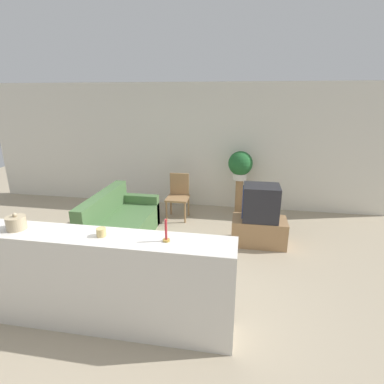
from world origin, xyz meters
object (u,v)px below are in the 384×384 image
television (260,203)px  couch (120,225)px  decorative_bowl (16,223)px  wooden_chair (178,194)px  potted_plant (240,164)px

television → couch: bearing=-172.8°
television → decorative_bowl: size_ratio=2.96×
decorative_bowl → wooden_chair: bearing=71.3°
couch → wooden_chair: 1.46m
potted_plant → decorative_bowl: (-2.28, -3.59, 0.08)m
potted_plant → wooden_chair: bearing=-159.8°
television → wooden_chair: television is taller
television → potted_plant: bearing=105.1°
couch → television: (2.37, 0.30, 0.45)m
television → potted_plant: size_ratio=1.00×
wooden_chair → potted_plant: (1.22, 0.45, 0.57)m
potted_plant → couch: bearing=-140.2°
television → decorative_bowl: bearing=-140.0°
wooden_chair → decorative_bowl: 3.38m
couch → potted_plant: potted_plant is taller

